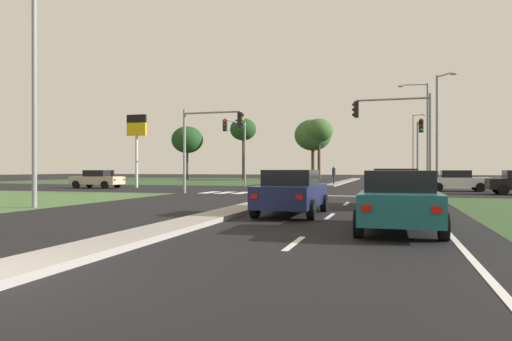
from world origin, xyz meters
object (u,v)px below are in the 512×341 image
street_lamp_second (439,126)px  traffic_signal_near_right (402,127)px  car_beige_near (97,179)px  car_red_second (395,188)px  traffic_signal_far_left (238,140)px  treeline_fourth (313,135)px  car_navy_third (292,192)px  traffic_signal_far_right (419,141)px  fuel_price_totem (137,134)px  treeline_near (187,140)px  treeline_third (319,131)px  street_lamp_third (425,129)px  street_lamp_near (38,75)px  traffic_signal_near_left (206,136)px  car_teal_sixth (399,200)px  car_white_fifth (457,180)px  pedestrian_at_median (334,173)px  street_lamp_fourth (414,144)px

street_lamp_second → traffic_signal_near_right: bearing=-109.2°
car_beige_near → car_red_second: car_red_second is taller
traffic_signal_far_left → treeline_fourth: treeline_fourth is taller
car_beige_near → car_navy_third: bearing=-131.4°
car_beige_near → traffic_signal_far_right: size_ratio=0.77×
fuel_price_totem → treeline_near: bearing=106.5°
car_navy_third → traffic_signal_far_right: 24.47m
treeline_third → treeline_fourth: treeline_fourth is taller
car_red_second → treeline_near: 54.53m
traffic_signal_far_left → street_lamp_second: size_ratio=0.71×
car_red_second → treeline_third: size_ratio=0.49×
traffic_signal_near_right → traffic_signal_far_left: (-13.65, 11.15, 0.11)m
traffic_signal_far_right → treeline_fourth: bearing=114.8°
traffic_signal_near_right → treeline_fourth: bearing=106.2°
street_lamp_third → treeline_third: street_lamp_third is taller
treeline_near → treeline_fourth: (18.82, 2.56, 0.51)m
car_beige_near → car_navy_third: size_ratio=0.93×
car_navy_third → traffic_signal_far_right: traffic_signal_far_right is taller
street_lamp_near → traffic_signal_far_left: bearing=87.4°
traffic_signal_near_left → street_lamp_near: bearing=-101.9°
car_navy_third → car_teal_sixth: (3.52, -3.48, -0.00)m
car_navy_third → car_white_fifth: bearing=69.0°
fuel_price_totem → treeline_near: (-8.76, 29.67, 1.44)m
treeline_near → traffic_signal_near_right: bearing=-50.8°
traffic_signal_far_left → treeline_fourth: bearing=86.0°
car_beige_near → street_lamp_second: bearing=-85.3°
treeline_fourth → car_red_second: bearing=-76.8°
pedestrian_at_median → car_beige_near: bearing=68.4°
car_red_second → traffic_signal_far_right: (1.96, 19.30, 3.04)m
traffic_signal_far_right → treeline_near: (-31.99, 25.92, 2.18)m
fuel_price_totem → traffic_signal_near_left: bearing=-38.7°
car_navy_third → treeline_near: treeline_near is taller
fuel_price_totem → treeline_third: treeline_third is taller
car_white_fifth → traffic_signal_far_right: traffic_signal_far_right is taller
car_beige_near → car_teal_sixth: (23.79, -21.35, 0.03)m
street_lamp_near → street_lamp_fourth: (17.44, 59.08, -0.04)m
street_lamp_second → treeline_fourth: size_ratio=0.94×
traffic_signal_near_right → pedestrian_at_median: 19.98m
traffic_signal_near_left → street_lamp_fourth: street_lamp_fourth is taller
car_teal_sixth → traffic_signal_far_left: 30.19m
traffic_signal_far_left → car_beige_near: bearing=-152.1°
traffic_signal_near_left → street_lamp_second: bearing=27.7°
car_teal_sixth → fuel_price_totem: bearing=132.3°
traffic_signal_far_right → treeline_third: size_ratio=0.63×
treeline_near → treeline_third: (19.93, 1.16, 1.00)m
car_beige_near → treeline_near: treeline_near is taller
street_lamp_third → street_lamp_fourth: 29.75m
car_white_fifth → street_lamp_third: 10.25m
traffic_signal_far_right → street_lamp_third: bearing=82.0°
car_red_second → street_lamp_fourth: street_lamp_fourth is taller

